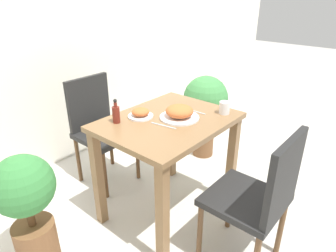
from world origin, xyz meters
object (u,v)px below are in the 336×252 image
Objects in this scene: chair_near at (259,195)px; potted_plant_right at (205,104)px; side_plate at (141,113)px; sauce_bottle at (116,114)px; food_plate at (179,113)px; potted_plant_left at (27,204)px; chair_far at (99,125)px; drink_cup at (225,108)px.

chair_near reaches higher than potted_plant_right.
sauce_bottle reaches higher than side_plate.
food_plate is 0.42m from sauce_bottle.
food_plate is 1.64× the size of sauce_bottle.
potted_plant_right is (0.98, 0.12, -0.25)m from side_plate.
side_plate is 1.06× the size of sauce_bottle.
chair_near is 1.30m from potted_plant_left.
food_plate is 0.32× the size of potted_plant_right.
side_plate is at bearing -96.72° from chair_far.
side_plate is at bearing -18.13° from sauce_bottle.
side_plate is at bearing -9.39° from potted_plant_left.
side_plate is 0.23× the size of potted_plant_left.
potted_plant_left is at bearing -152.40° from chair_far.
potted_plant_left is 1.77m from potted_plant_right.
chair_near and chair_far have the same top height.
drink_cup is at bearing -43.51° from side_plate.
food_plate is 0.32m from drink_cup.
side_plate is 1.99× the size of drink_cup.
chair_near is 5.57× the size of sauce_bottle.
chair_near reaches higher than side_plate.
sauce_bottle is (-0.22, 0.92, 0.32)m from chair_near.
chair_far is 0.85m from food_plate.
food_plate is at bearing -54.17° from side_plate.
potted_plant_left is 0.92× the size of potted_plant_right.
chair_far is at bearing 66.03° from sauce_bottle.
sauce_bottle is at bearing -76.45° from chair_near.
sauce_bottle reaches higher than food_plate.
sauce_bottle is at bearing -176.68° from potted_plant_right.
chair_far is 0.97m from potted_plant_left.
drink_cup is at bearing -37.74° from sauce_bottle.
sauce_bottle is 0.22× the size of potted_plant_left.
chair_far is 1.20× the size of potted_plant_left.
food_plate is at bearing -98.55° from chair_near.
chair_far is 0.65m from side_plate.
food_plate is 3.09× the size of drink_cup.
potted_plant_left is (-0.79, 0.13, -0.34)m from side_plate.
drink_cup reaches higher than potted_plant_right.
sauce_bottle is (-0.16, 0.05, 0.03)m from side_plate.
chair_far is 1.10× the size of potted_plant_right.
sauce_bottle is 0.20× the size of potted_plant_right.
side_plate reaches higher than potted_plant_right.
sauce_bottle reaches higher than potted_plant_right.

